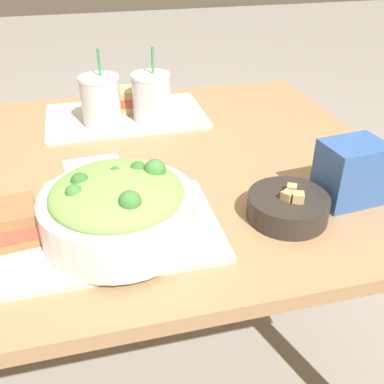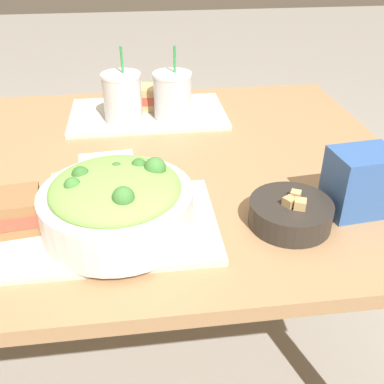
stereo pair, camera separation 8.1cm
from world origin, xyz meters
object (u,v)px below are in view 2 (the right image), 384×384
object	(u,v)px
sandwich_near	(8,212)
drink_cup_dark	(122,99)
sandwich_far	(157,97)
chip_bag	(360,182)
drink_cup_red	(173,97)
baguette_near	(91,183)
salad_bowl	(117,202)
soup_bowl	(290,212)
napkin_folded	(107,161)

from	to	relation	value
sandwich_near	drink_cup_dark	world-z (taller)	drink_cup_dark
drink_cup_dark	sandwich_far	bearing A→B (deg)	39.91
chip_bag	drink_cup_red	bearing A→B (deg)	116.83
sandwich_near	sandwich_far	world-z (taller)	same
sandwich_near	chip_bag	distance (m)	0.66
baguette_near	salad_bowl	bearing A→B (deg)	-157.79
sandwich_near	salad_bowl	bearing A→B (deg)	-15.74
sandwich_near	baguette_near	world-z (taller)	sandwich_near
baguette_near	drink_cup_red	distance (m)	0.44
soup_bowl	chip_bag	world-z (taller)	chip_bag
salad_bowl	drink_cup_red	size ratio (longest dim) A/B	1.35
salad_bowl	sandwich_far	size ratio (longest dim) A/B	2.11
soup_bowl	baguette_near	bearing A→B (deg)	160.96
napkin_folded	baguette_near	bearing A→B (deg)	-97.24
chip_bag	napkin_folded	bearing A→B (deg)	145.30
drink_cup_red	chip_bag	size ratio (longest dim) A/B	1.56
soup_bowl	sandwich_far	distance (m)	0.63
sandwich_far	baguette_near	bearing A→B (deg)	-99.97
baguette_near	sandwich_far	bearing A→B (deg)	-22.27
baguette_near	soup_bowl	bearing A→B (deg)	-112.30
sandwich_far	drink_cup_red	xyz separation A→B (m)	(0.04, -0.08, 0.03)
baguette_near	drink_cup_dark	world-z (taller)	drink_cup_dark
sandwich_near	sandwich_far	size ratio (longest dim) A/B	1.01
chip_bag	napkin_folded	distance (m)	0.57
salad_bowl	chip_bag	distance (m)	0.46
sandwich_near	napkin_folded	xyz separation A→B (m)	(0.16, 0.26, -0.04)
soup_bowl	salad_bowl	bearing A→B (deg)	177.90
salad_bowl	chip_bag	bearing A→B (deg)	2.36
drink_cup_dark	chip_bag	xyz separation A→B (m)	(0.45, -0.49, -0.01)
sandwich_far	drink_cup_red	bearing A→B (deg)	-56.01
soup_bowl	napkin_folded	distance (m)	0.46
drink_cup_dark	sandwich_near	bearing A→B (deg)	-113.24
salad_bowl	chip_bag	world-z (taller)	salad_bowl
drink_cup_dark	chip_bag	distance (m)	0.66
sandwich_far	napkin_folded	xyz separation A→B (m)	(-0.14, -0.30, -0.04)
soup_bowl	drink_cup_dark	distance (m)	0.60
baguette_near	chip_bag	size ratio (longest dim) A/B	1.11
baguette_near	drink_cup_dark	xyz separation A→B (m)	(0.06, 0.39, 0.03)
napkin_folded	chip_bag	bearing A→B (deg)	-28.61
drink_cup_red	chip_bag	bearing A→B (deg)	-57.09
baguette_near	drink_cup_dark	size ratio (longest dim) A/B	0.70
drink_cup_dark	soup_bowl	bearing A→B (deg)	-59.18
soup_bowl	drink_cup_red	bearing A→B (deg)	108.34
baguette_near	drink_cup_red	world-z (taller)	drink_cup_red
drink_cup_dark	napkin_folded	world-z (taller)	drink_cup_dark
sandwich_near	baguette_near	size ratio (longest dim) A/B	0.91
drink_cup_dark	drink_cup_red	size ratio (longest dim) A/B	1.02
salad_bowl	soup_bowl	distance (m)	0.32
soup_bowl	drink_cup_red	distance (m)	0.55
drink_cup_red	baguette_near	bearing A→B (deg)	-117.32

